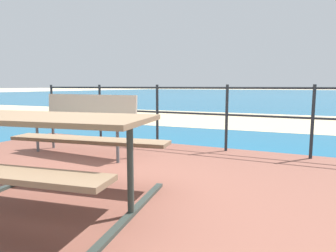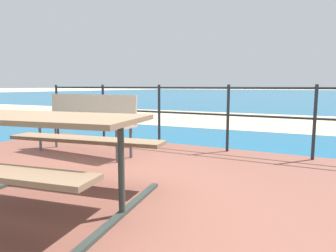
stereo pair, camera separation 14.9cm
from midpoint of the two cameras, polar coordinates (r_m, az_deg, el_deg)
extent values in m
plane|color=beige|center=(2.97, -14.84, -13.45)|extent=(240.00, 240.00, 0.00)
cube|color=brown|center=(2.96, -14.86, -12.91)|extent=(6.40, 5.20, 0.06)
cube|color=#145B84|center=(42.17, 22.73, 5.49)|extent=(90.00, 90.00, 0.01)
cube|color=tan|center=(9.68, 14.17, 1.07)|extent=(54.14, 6.69, 0.01)
cube|color=#7A6047|center=(2.66, -22.95, 1.32)|extent=(1.75, 0.99, 0.04)
cube|color=#7A6047|center=(3.17, -15.94, -2.54)|extent=(1.67, 0.51, 0.04)
cylinder|color=#2D3833|center=(2.35, -8.85, -8.00)|extent=(0.06, 0.06, 0.73)
cube|color=#2D3833|center=(2.47, -8.68, -15.88)|extent=(0.28, 1.44, 0.03)
cube|color=tan|center=(4.58, -16.74, 0.35)|extent=(1.67, 0.47, 0.04)
cube|color=tan|center=(4.69, -15.30, 3.25)|extent=(1.66, 0.12, 0.40)
cylinder|color=#4C5156|center=(5.06, -23.92, -1.87)|extent=(0.04, 0.04, 0.45)
cylinder|color=#4C5156|center=(5.25, -21.37, -1.43)|extent=(0.04, 0.04, 0.45)
cylinder|color=#4C5156|center=(4.01, -10.41, -3.65)|extent=(0.04, 0.04, 0.45)
cylinder|color=#4C5156|center=(4.25, -7.93, -2.98)|extent=(0.04, 0.04, 0.45)
cylinder|color=#1E2328|center=(6.58, -21.34, 2.75)|extent=(0.04, 0.04, 1.01)
cylinder|color=#1E2328|center=(5.78, -13.24, 2.48)|extent=(0.04, 0.04, 1.01)
cylinder|color=#1E2328|center=(5.14, -2.84, 2.07)|extent=(0.04, 0.04, 1.01)
cylinder|color=#1E2328|center=(4.71, 9.97, 1.46)|extent=(0.04, 0.04, 1.01)
cylinder|color=#1E2328|center=(4.55, 24.47, 0.69)|extent=(0.04, 0.04, 1.01)
cylinder|color=#1E2328|center=(4.87, 3.32, 7.12)|extent=(5.90, 0.03, 0.03)
cylinder|color=#1E2328|center=(4.89, 3.29, 2.38)|extent=(5.90, 0.03, 0.03)
camera|label=1|loc=(0.07, -91.00, -0.13)|focal=32.74mm
camera|label=2|loc=(0.07, 89.00, 0.13)|focal=32.74mm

